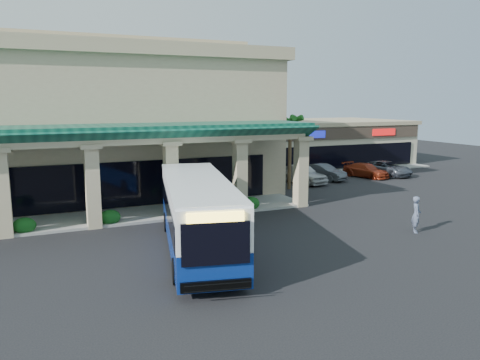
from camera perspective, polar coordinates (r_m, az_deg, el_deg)
name	(u,v)px	position (r m, az deg, el deg)	size (l,w,h in m)	color
ground	(254,236)	(24.94, 1.75, -6.86)	(110.00, 110.00, 0.00)	black
main_building	(65,120)	(37.61, -20.52, 6.88)	(30.80, 14.80, 11.35)	tan
arcade	(80,175)	(28.72, -18.95, 0.63)	(30.00, 6.20, 5.70)	#0B4636
strip_mall	(305,142)	(53.88, 7.87, 4.60)	(22.50, 12.50, 4.90)	beige
palm_0	(290,149)	(37.83, 6.10, 3.83)	(2.40, 2.40, 6.60)	#165316
palm_1	(282,150)	(40.95, 5.19, 3.72)	(2.40, 2.40, 5.80)	#165316
broadleaf_tree	(238,151)	(44.56, -0.23, 3.60)	(2.60, 2.60, 4.81)	#0F4512
transit_bus	(197,215)	(22.31, -5.22, -4.29)	(2.88, 12.36, 3.45)	navy
pedestrian	(416,214)	(27.15, 20.69, -3.95)	(0.73, 0.48, 2.00)	#505A74
car_silver	(302,174)	(40.95, 7.59, 0.78)	(2.00, 4.96, 1.69)	#BBBBBB
car_white	(323,172)	(42.96, 10.07, 0.96)	(1.54, 4.41, 1.45)	#3C4046
car_red	(366,170)	(45.35, 15.12, 1.14)	(1.84, 4.52, 1.31)	maroon
car_gray	(387,168)	(46.94, 17.44, 1.36)	(2.33, 5.05, 1.40)	#434853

